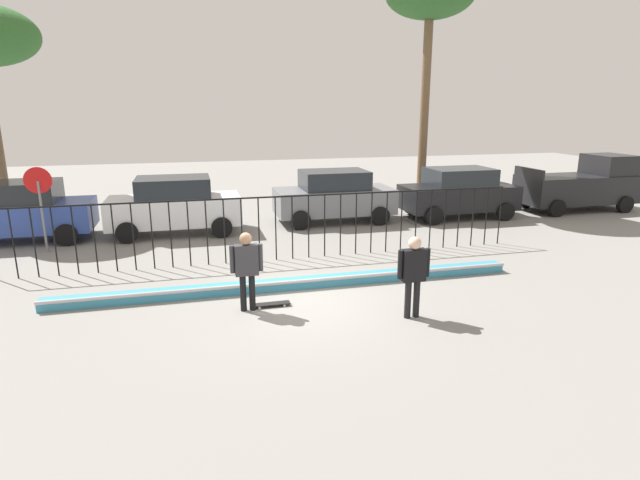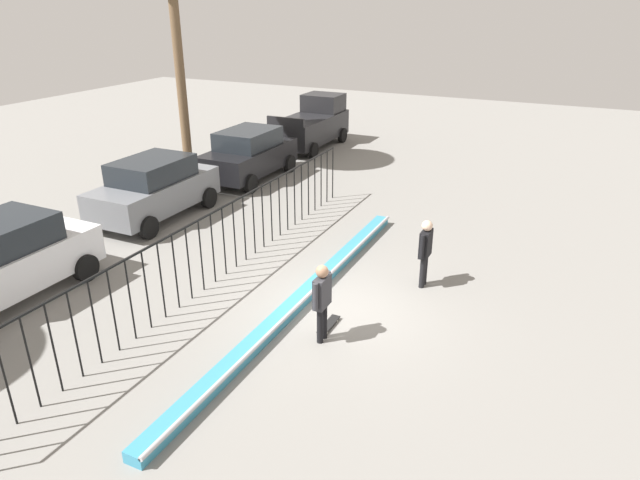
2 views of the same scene
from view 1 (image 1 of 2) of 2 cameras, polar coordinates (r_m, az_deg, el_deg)
The scene contains 12 objects.
ground_plane at distance 11.40m, azimuth -2.07°, elevation -6.89°, with size 60.00×60.00×0.00m, color gray.
bowl_coping_ledge at distance 12.19m, azimuth -2.99°, elevation -4.84°, with size 11.00×0.41×0.27m.
perimeter_fence at distance 14.18m, azimuth -4.96°, elevation 2.11°, with size 14.04×0.04×1.81m.
skateboarder at distance 10.72m, azimuth -8.16°, elevation -2.69°, with size 0.68×0.26×1.69m.
skateboard at distance 11.18m, azimuth -5.41°, elevation -7.08°, with size 0.80×0.20×0.07m.
camera_operator at distance 10.43m, azimuth 10.35°, elevation -3.26°, with size 0.69×0.26×1.70m.
parked_car_blue at distance 18.73m, azimuth -30.38°, elevation 2.79°, with size 4.30×2.12×1.90m.
parked_car_white at distance 17.82m, azimuth -15.85°, elevation 3.76°, with size 4.30×2.12×1.90m.
parked_car_gray at distance 18.92m, azimuth 1.57°, elevation 4.93°, with size 4.30×2.12×1.90m.
parked_car_black at distance 20.35m, azimuth 15.13°, elevation 5.12°, with size 4.30×2.12×1.90m.
pickup_truck at distance 23.66m, azimuth 27.03°, elevation 5.47°, with size 4.70×2.12×2.24m.
stop_sign at distance 16.88m, azimuth -28.65°, elevation 4.14°, with size 0.76×0.07×2.50m.
Camera 1 is at (-2.22, -10.36, 4.21)m, focal length 28.81 mm.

